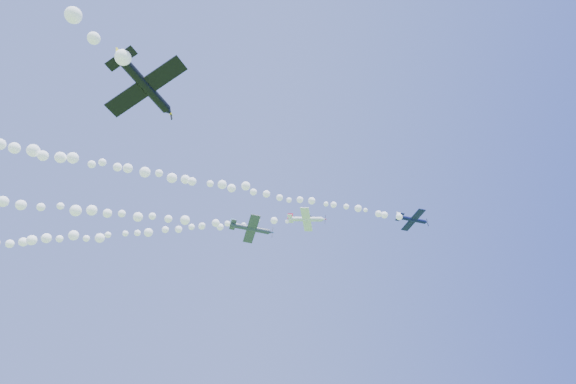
{
  "coord_description": "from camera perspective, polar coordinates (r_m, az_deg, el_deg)",
  "views": [
    {
      "loc": [
        -7.47,
        -67.05,
        2.0
      ],
      "look_at": [
        1.91,
        -5.77,
        45.9
      ],
      "focal_mm": 30.0,
      "sensor_mm": 36.0,
      "label": 1
    }
  ],
  "objects": [
    {
      "name": "plane_white",
      "position": [
        91.44,
        2.2,
        -3.23
      ],
      "size": [
        7.52,
        8.01,
        2.99
      ],
      "rotation": [
        -0.05,
        0.1,
        -0.29
      ],
      "color": "white"
    },
    {
      "name": "smoke_trail_white",
      "position": [
        103.29,
        -21.62,
        -4.81
      ],
      "size": [
        75.96,
        24.43,
        3.15
      ],
      "primitive_type": null,
      "color": "white"
    },
    {
      "name": "plane_navy",
      "position": [
        95.5,
        14.58,
        -3.19
      ],
      "size": [
        6.8,
        7.19,
        2.1
      ],
      "rotation": [
        -0.08,
        0.01,
        0.16
      ],
      "color": "#0D113D"
    },
    {
      "name": "smoke_trail_navy",
      "position": [
        83.11,
        -11.67,
        1.5
      ],
      "size": [
        80.72,
        15.26,
        2.69
      ],
      "primitive_type": null,
      "color": "white"
    },
    {
      "name": "plane_grey",
      "position": [
        76.91,
        -4.36,
        -4.33
      ],
      "size": [
        7.26,
        7.65,
        2.78
      ],
      "rotation": [
        -0.09,
        0.08,
        0.08
      ],
      "color": "#363D4F"
    },
    {
      "name": "plane_black",
      "position": [
        45.49,
        -16.53,
        11.96
      ],
      "size": [
        7.09,
        6.82,
        3.22
      ],
      "rotation": [
        -0.36,
        0.09,
        0.94
      ],
      "color": "black"
    }
  ]
}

